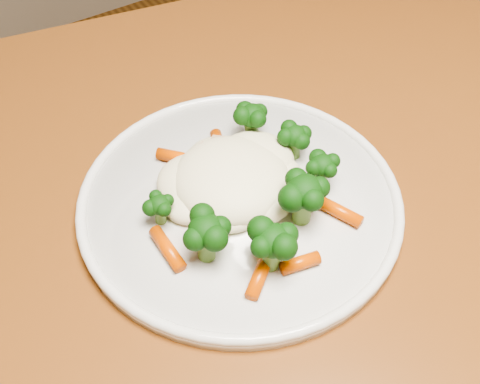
# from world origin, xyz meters

# --- Properties ---
(dining_table) EXTENTS (1.26, 0.96, 0.75)m
(dining_table) POSITION_xyz_m (-0.13, -0.10, 0.64)
(dining_table) COLOR brown
(dining_table) RESTS_ON ground
(plate) EXTENTS (0.30, 0.30, 0.01)m
(plate) POSITION_xyz_m (-0.09, -0.10, 0.76)
(plate) COLOR white
(plate) RESTS_ON dining_table
(meal) EXTENTS (0.19, 0.20, 0.05)m
(meal) POSITION_xyz_m (-0.09, -0.11, 0.78)
(meal) COLOR #FFF5CB
(meal) RESTS_ON plate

